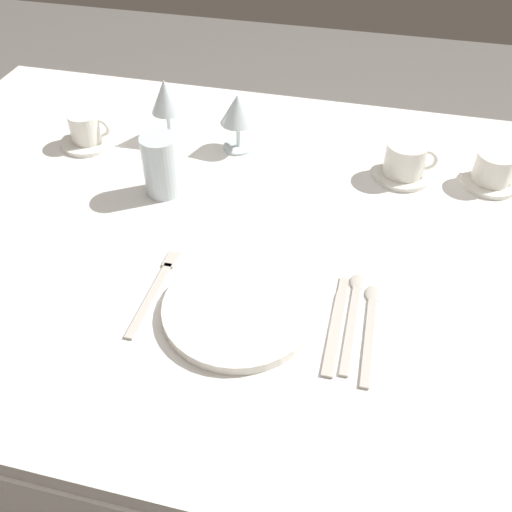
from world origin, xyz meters
TOP-DOWN VIEW (x-y plane):
  - ground_plane at (0.00, 0.00)m, footprint 6.00×6.00m
  - dining_table at (0.00, 0.00)m, footprint 1.80×1.11m
  - dinner_plate at (-0.03, -0.22)m, footprint 0.25×0.25m
  - fork_outer at (-0.19, -0.20)m, footprint 0.02×0.21m
  - dinner_knife at (0.13, -0.21)m, footprint 0.02×0.21m
  - spoon_soup at (0.15, -0.17)m, footprint 0.03×0.22m
  - spoon_dessert at (0.18, -0.19)m, footprint 0.03×0.22m
  - saucer_left at (-0.51, 0.21)m, footprint 0.13×0.13m
  - coffee_cup_left at (-0.51, 0.21)m, footprint 0.10×0.07m
  - saucer_right at (0.21, 0.25)m, footprint 0.13×0.13m
  - coffee_cup_right at (0.21, 0.25)m, footprint 0.11×0.09m
  - saucer_far at (0.39, 0.26)m, footprint 0.12×0.12m
  - coffee_cup_far at (0.39, 0.26)m, footprint 0.10×0.08m
  - wine_glass_centre at (-0.17, 0.27)m, footprint 0.08×0.08m
  - wine_glass_right at (-0.34, 0.28)m, footprint 0.07×0.07m
  - drink_tumbler at (-0.27, 0.07)m, footprint 0.07×0.07m

SIDE VIEW (x-z plane):
  - ground_plane at x=0.00m, z-range 0.00..0.00m
  - dining_table at x=0.00m, z-range 0.29..1.03m
  - fork_outer at x=-0.19m, z-range 0.74..0.74m
  - dinner_knife at x=0.13m, z-range 0.74..0.74m
  - spoon_soup at x=0.15m, z-range 0.74..0.75m
  - spoon_dessert at x=0.18m, z-range 0.74..0.75m
  - saucer_left at x=-0.51m, z-range 0.74..0.75m
  - saucer_right at x=0.21m, z-range 0.74..0.75m
  - saucer_far at x=0.39m, z-range 0.74..0.75m
  - dinner_plate at x=-0.03m, z-range 0.74..0.76m
  - coffee_cup_far at x=0.39m, z-range 0.75..0.81m
  - coffee_cup_left at x=-0.51m, z-range 0.75..0.82m
  - coffee_cup_right at x=0.21m, z-range 0.75..0.82m
  - drink_tumbler at x=-0.27m, z-range 0.73..0.86m
  - wine_glass_centre at x=-0.17m, z-range 0.77..0.90m
  - wine_glass_right at x=-0.34m, z-range 0.77..0.91m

